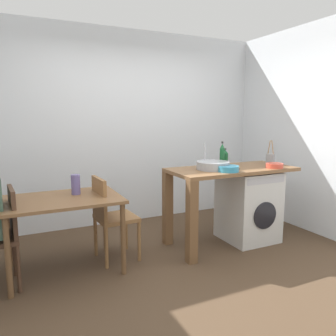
# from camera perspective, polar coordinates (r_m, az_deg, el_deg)

# --- Properties ---
(ground_plane) EXTENTS (5.46, 5.46, 0.00)m
(ground_plane) POSITION_cam_1_polar(r_m,az_deg,el_deg) (3.48, 1.61, -17.01)
(ground_plane) COLOR #4C3826
(wall_back) EXTENTS (4.60, 0.10, 2.70)m
(wall_back) POSITION_cam_1_polar(r_m,az_deg,el_deg) (4.76, -8.06, 6.79)
(wall_back) COLOR silver
(wall_back) RESTS_ON ground_plane
(wall_counter_side) EXTENTS (0.10, 3.80, 2.70)m
(wall_counter_side) POSITION_cam_1_polar(r_m,az_deg,el_deg) (4.54, 26.75, 5.82)
(wall_counter_side) COLOR silver
(wall_counter_side) RESTS_ON ground_plane
(dining_table) EXTENTS (1.10, 0.76, 0.74)m
(dining_table) POSITION_cam_1_polar(r_m,az_deg,el_deg) (3.39, -17.70, -6.54)
(dining_table) COLOR brown
(dining_table) RESTS_ON ground_plane
(chair_person_seat) EXTENTS (0.43, 0.43, 0.90)m
(chair_person_seat) POSITION_cam_1_polar(r_m,az_deg,el_deg) (3.32, -26.86, -9.90)
(chair_person_seat) COLOR #4C3323
(chair_person_seat) RESTS_ON ground_plane
(chair_opposite) EXTENTS (0.43, 0.43, 0.90)m
(chair_opposite) POSITION_cam_1_polar(r_m,az_deg,el_deg) (3.56, -10.04, -7.77)
(chair_opposite) COLOR olive
(chair_opposite) RESTS_ON ground_plane
(kitchen_counter) EXTENTS (1.50, 0.68, 0.92)m
(kitchen_counter) POSITION_cam_1_polar(r_m,az_deg,el_deg) (3.87, 8.35, -2.50)
(kitchen_counter) COLOR brown
(kitchen_counter) RESTS_ON ground_plane
(washing_machine) EXTENTS (0.60, 0.61, 0.86)m
(washing_machine) POSITION_cam_1_polar(r_m,az_deg,el_deg) (4.22, 13.64, -6.31)
(washing_machine) COLOR silver
(washing_machine) RESTS_ON ground_plane
(sink_basin) EXTENTS (0.38, 0.38, 0.09)m
(sink_basin) POSITION_cam_1_polar(r_m,az_deg,el_deg) (3.81, 7.78, 0.44)
(sink_basin) COLOR #9EA0A5
(sink_basin) RESTS_ON kitchen_counter
(tap) EXTENTS (0.02, 0.02, 0.28)m
(tap) POSITION_cam_1_polar(r_m,az_deg,el_deg) (3.95, 6.37, 2.15)
(tap) COLOR #B2B2B7
(tap) RESTS_ON kitchen_counter
(bottle_tall_green) EXTENTS (0.06, 0.06, 0.30)m
(bottle_tall_green) POSITION_cam_1_polar(r_m,az_deg,el_deg) (4.10, 9.31, 2.27)
(bottle_tall_green) COLOR #19592D
(bottle_tall_green) RESTS_ON kitchen_counter
(bottle_squat_brown) EXTENTS (0.08, 0.08, 0.20)m
(bottle_squat_brown) POSITION_cam_1_polar(r_m,az_deg,el_deg) (4.22, 9.79, 1.86)
(bottle_squat_brown) COLOR #19592D
(bottle_squat_brown) RESTS_ON kitchen_counter
(mixing_bowl) EXTENTS (0.24, 0.24, 0.07)m
(mixing_bowl) POSITION_cam_1_polar(r_m,az_deg,el_deg) (3.68, 10.32, -0.05)
(mixing_bowl) COLOR teal
(mixing_bowl) RESTS_ON kitchen_counter
(utensil_crock) EXTENTS (0.11, 0.11, 0.30)m
(utensil_crock) POSITION_cam_1_polar(r_m,az_deg,el_deg) (4.39, 17.21, 1.58)
(utensil_crock) COLOR gray
(utensil_crock) RESTS_ON kitchen_counter
(colander) EXTENTS (0.20, 0.20, 0.06)m
(colander) POSITION_cam_1_polar(r_m,az_deg,el_deg) (4.08, 17.89, 0.45)
(colander) COLOR #D84C38
(colander) RESTS_ON kitchen_counter
(vase) EXTENTS (0.09, 0.09, 0.20)m
(vase) POSITION_cam_1_polar(r_m,az_deg,el_deg) (3.47, -15.63, -2.76)
(vase) COLOR slate
(vase) RESTS_ON dining_table
(scissors) EXTENTS (0.15, 0.06, 0.01)m
(scissors) POSITION_cam_1_polar(r_m,az_deg,el_deg) (3.85, 11.22, -0.17)
(scissors) COLOR #B2B2B7
(scissors) RESTS_ON kitchen_counter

